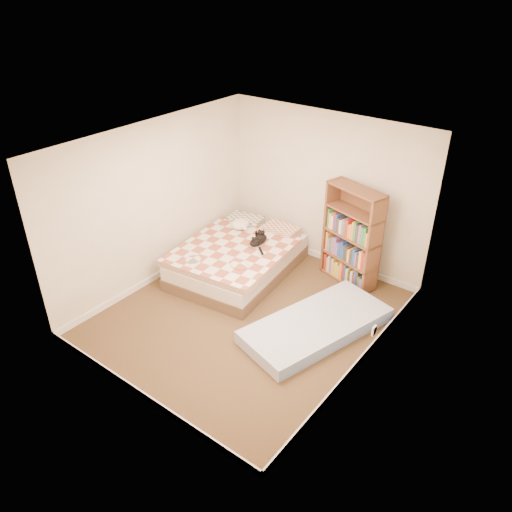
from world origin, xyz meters
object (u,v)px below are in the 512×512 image
Objects in this scene: bed at (239,257)px; white_dog at (240,224)px; bookshelf at (351,248)px; black_cat at (260,240)px; floor_mattress at (316,325)px.

white_dog is at bearing 120.07° from bed.
white_dog is (-0.32, 0.42, 0.33)m from bed.
white_dog is (-1.84, -0.43, 0.02)m from bookshelf.
bed is 1.77m from bookshelf.
bookshelf is 2.38× the size of black_cat.
white_dog reaches higher than bed.
bed reaches higher than floor_mattress.
bed is 3.47× the size of black_cat.
white_dog is at bearing 170.92° from floor_mattress.
black_cat is 0.60m from white_dog.
bed is 0.62m from white_dog.
bed is 1.11× the size of floor_mattress.
black_cat is 1.66× the size of white_dog.
black_cat is at bearing 169.39° from floor_mattress.
black_cat is (0.25, 0.21, 0.32)m from bed.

